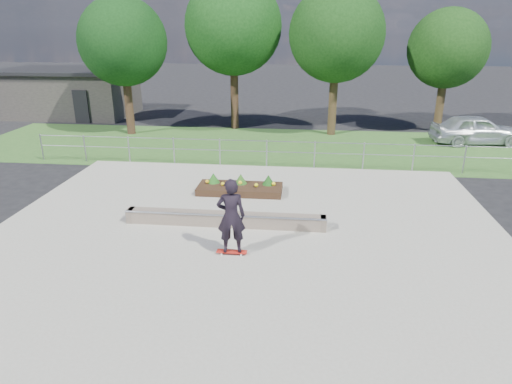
# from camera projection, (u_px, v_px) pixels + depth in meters

# --- Properties ---
(ground) EXTENTS (120.00, 120.00, 0.00)m
(ground) POSITION_uv_depth(u_px,v_px,m) (243.00, 249.00, 12.37)
(ground) COLOR black
(ground) RESTS_ON ground
(grass_verge) EXTENTS (30.00, 8.00, 0.02)m
(grass_verge) POSITION_uv_depth(u_px,v_px,m) (273.00, 147.00, 22.63)
(grass_verge) COLOR #2D5421
(grass_verge) RESTS_ON ground
(concrete_slab) EXTENTS (15.00, 15.00, 0.06)m
(concrete_slab) POSITION_uv_depth(u_px,v_px,m) (243.00, 248.00, 12.36)
(concrete_slab) COLOR gray
(concrete_slab) RESTS_ON ground
(fence) EXTENTS (20.06, 0.06, 1.20)m
(fence) POSITION_uv_depth(u_px,v_px,m) (267.00, 150.00, 19.10)
(fence) COLOR #989AA0
(fence) RESTS_ON ground
(building) EXTENTS (8.40, 5.40, 3.00)m
(building) POSITION_uv_depth(u_px,v_px,m) (69.00, 92.00, 30.05)
(building) COLOR #2E2C29
(building) RESTS_ON ground
(tree_far_left) EXTENTS (4.55, 4.55, 7.15)m
(tree_far_left) POSITION_uv_depth(u_px,v_px,m) (123.00, 42.00, 23.62)
(tree_far_left) COLOR #331F14
(tree_far_left) RESTS_ON ground
(tree_mid_left) EXTENTS (5.25, 5.25, 8.25)m
(tree_mid_left) POSITION_uv_depth(u_px,v_px,m) (233.00, 26.00, 24.67)
(tree_mid_left) COLOR black
(tree_mid_left) RESTS_ON ground
(tree_mid_right) EXTENTS (4.90, 4.90, 7.70)m
(tree_mid_right) POSITION_uv_depth(u_px,v_px,m) (337.00, 34.00, 23.31)
(tree_mid_right) COLOR #342415
(tree_mid_right) RESTS_ON ground
(tree_far_right) EXTENTS (4.20, 4.20, 6.60)m
(tree_far_right) POSITION_uv_depth(u_px,v_px,m) (448.00, 49.00, 24.36)
(tree_far_right) COLOR #352515
(tree_far_right) RESTS_ON ground
(grind_ledge) EXTENTS (6.00, 0.44, 0.43)m
(grind_ledge) POSITION_uv_depth(u_px,v_px,m) (225.00, 219.00, 13.59)
(grind_ledge) COLOR brown
(grind_ledge) RESTS_ON concrete_slab
(planter_bed) EXTENTS (3.00, 1.20, 0.61)m
(planter_bed) POSITION_uv_depth(u_px,v_px,m) (240.00, 187.00, 16.32)
(planter_bed) COLOR black
(planter_bed) RESTS_ON concrete_slab
(skateboarder) EXTENTS (0.80, 0.59, 2.08)m
(skateboarder) POSITION_uv_depth(u_px,v_px,m) (231.00, 216.00, 11.59)
(skateboarder) COLOR white
(skateboarder) RESTS_ON concrete_slab
(parked_car) EXTENTS (4.53, 2.21, 1.49)m
(parked_car) POSITION_uv_depth(u_px,v_px,m) (476.00, 130.00, 22.90)
(parked_car) COLOR silver
(parked_car) RESTS_ON ground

